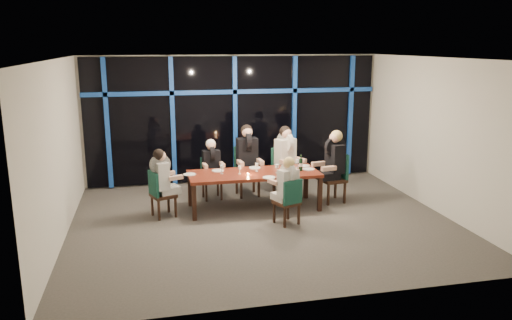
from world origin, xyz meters
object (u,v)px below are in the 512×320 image
Objects in this scene: diner_far_right at (287,151)px; wine_bottle at (301,164)px; chair_far_left at (211,176)px; diner_end_left at (162,173)px; dining_table at (254,176)px; chair_far_mid at (246,168)px; diner_end_right at (333,156)px; diner_near_mid at (287,180)px; diner_far_left at (212,160)px; chair_end_left at (159,192)px; water_pitcher at (290,168)px; diner_far_mid at (247,150)px; chair_end_right at (336,175)px; chair_far_right at (284,168)px; chair_near_mid at (289,200)px.

wine_bottle is at bearing -110.93° from diner_far_right.
diner_end_left is (-1.05, -1.00, 0.38)m from chair_far_left.
dining_table is 0.98m from wine_bottle.
chair_far_mid is 1.05× the size of diner_end_right.
dining_table is 1.08m from diner_near_mid.
chair_end_left is at bearing -144.96° from diner_far_left.
diner_end_right is 4.80× the size of water_pitcher.
diner_end_left is (-1.85, -1.09, 0.28)m from chair_far_mid.
wine_bottle is at bearing -53.22° from chair_far_mid.
diner_far_mid is (0.06, 0.90, 0.33)m from dining_table.
water_pitcher is at bearing -112.96° from chair_end_left.
wine_bottle reaches higher than chair_end_right.
diner_far_mid reaches higher than wine_bottle.
chair_far_left is at bearing 150.37° from wine_bottle.
wine_bottle is (2.75, 0.04, 0.01)m from diner_end_left.
chair_far_right is 2.91m from chair_end_left.
water_pitcher is (-1.11, -0.33, 0.28)m from chair_end_right.
diner_far_right is 1.00× the size of diner_end_right.
diner_far_mid is (0.79, 0.07, 0.17)m from diner_far_left.
chair_end_right is 4.92× the size of water_pitcher.
diner_far_right is 4.79× the size of water_pitcher.
chair_far_mid is 1.41m from water_pitcher.
dining_table is at bearing -96.73° from chair_far_mid.
wine_bottle is (1.70, -0.97, 0.39)m from chair_far_left.
chair_near_mid is 0.93m from water_pitcher.
diner_far_right is 1.19× the size of diner_near_mid.
wine_bottle is at bearing -109.01° from chair_end_left.
chair_far_left is 1.03× the size of diner_far_left.
chair_far_right reaches higher than chair_end_left.
chair_near_mid is (2.30, -0.93, -0.02)m from chair_end_left.
chair_far_mid is (0.79, 0.09, 0.10)m from chair_far_left.
water_pitcher reaches higher than chair_near_mid.
diner_end_left is 4.21× the size of water_pitcher.
diner_far_mid is 1.02× the size of diner_end_right.
diner_far_right is at bearing -92.12° from diner_end_left.
wine_bottle is (0.10, -0.93, 0.30)m from chair_far_right.
chair_end_left is at bearing -178.67° from wine_bottle.
chair_near_mid is at bearing -133.66° from diner_end_left.
chair_near_mid is at bearing -127.47° from chair_far_right.
chair_far_mid is at bearing -127.74° from diner_end_right.
diner_end_left is at bearing -176.84° from dining_table.
diner_far_right reaches higher than diner_near_mid.
chair_end_left is 0.90× the size of diner_far_right.
chair_far_right is 3.13× the size of wine_bottle.
chair_end_right is 1.21× the size of diner_far_left.
chair_end_left reaches higher than dining_table.
chair_far_right is 0.42m from diner_far_right.
diner_far_mid reaches higher than chair_far_mid.
diner_far_right reaches higher than dining_table.
water_pitcher is at bearing -124.37° from chair_far_right.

